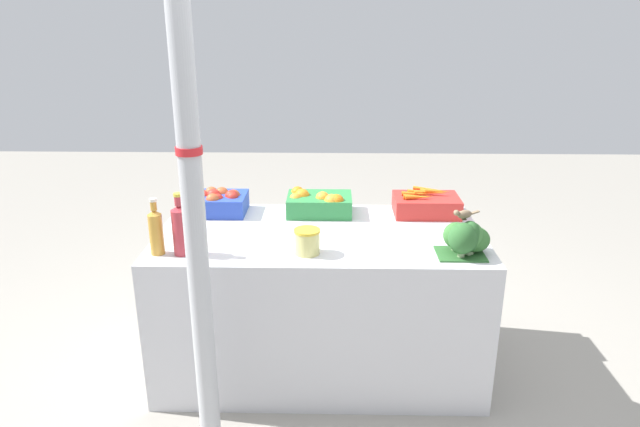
% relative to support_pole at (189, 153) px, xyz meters
% --- Properties ---
extents(ground_plane, '(10.00, 10.00, 0.00)m').
position_rel_support_pole_xyz_m(ground_plane, '(0.48, 0.63, -1.34)').
color(ground_plane, gray).
extents(market_table, '(1.65, 0.88, 0.78)m').
position_rel_support_pole_xyz_m(market_table, '(0.48, 0.63, -0.95)').
color(market_table, silver).
rests_on(market_table, ground_plane).
extents(support_pole, '(0.10, 0.10, 2.68)m').
position_rel_support_pole_xyz_m(support_pole, '(0.00, 0.00, 0.00)').
color(support_pole, '#B7BABF').
rests_on(support_pole, ground_plane).
extents(apple_crate, '(0.36, 0.25, 0.14)m').
position_rel_support_pole_xyz_m(apple_crate, '(-0.12, 0.92, -0.50)').
color(apple_crate, '#2847B7').
rests_on(apple_crate, market_table).
extents(orange_crate, '(0.36, 0.25, 0.14)m').
position_rel_support_pole_xyz_m(orange_crate, '(0.46, 0.92, -0.50)').
color(orange_crate, '#2D8442').
rests_on(orange_crate, market_table).
extents(carrot_crate, '(0.36, 0.25, 0.14)m').
position_rel_support_pole_xyz_m(carrot_crate, '(1.06, 0.92, -0.51)').
color(carrot_crate, red).
rests_on(carrot_crate, market_table).
extents(broccoli_pile, '(0.25, 0.20, 0.17)m').
position_rel_support_pole_xyz_m(broccoli_pile, '(1.16, 0.36, -0.48)').
color(broccoli_pile, '#2D602D').
rests_on(broccoli_pile, market_table).
extents(juice_bottle_amber, '(0.06, 0.06, 0.27)m').
position_rel_support_pole_xyz_m(juice_bottle_amber, '(-0.27, 0.34, -0.45)').
color(juice_bottle_amber, gold).
rests_on(juice_bottle_amber, market_table).
extents(juice_bottle_ruby, '(0.08, 0.08, 0.30)m').
position_rel_support_pole_xyz_m(juice_bottle_ruby, '(-0.15, 0.34, -0.44)').
color(juice_bottle_ruby, '#B2333D').
rests_on(juice_bottle_ruby, market_table).
extents(pickle_jar, '(0.12, 0.12, 0.12)m').
position_rel_support_pole_xyz_m(pickle_jar, '(0.42, 0.36, -0.50)').
color(pickle_jar, '#D1CC75').
rests_on(pickle_jar, market_table).
extents(sparrow_bird, '(0.13, 0.06, 0.05)m').
position_rel_support_pole_xyz_m(sparrow_bird, '(1.14, 0.37, -0.36)').
color(sparrow_bird, '#4C3D2D').
rests_on(sparrow_bird, broccoli_pile).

